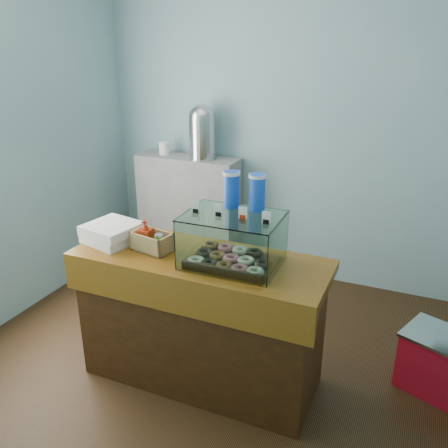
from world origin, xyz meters
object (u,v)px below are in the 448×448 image
at_px(coffee_urn, 202,130).
at_px(red_cooler, 439,363).
at_px(counter, 200,319).
at_px(display_case, 235,236).

distance_m(coffee_urn, red_cooler, 2.70).
relative_size(counter, red_cooler, 2.86).
height_order(counter, coffee_urn, coffee_urn).
distance_m(counter, coffee_urn, 1.95).
xyz_separation_m(display_case, coffee_urn, (-0.96, 1.54, 0.30)).
height_order(display_case, coffee_urn, coffee_urn).
bearing_deg(counter, red_cooler, 18.99).
relative_size(counter, coffee_urn, 3.17).
height_order(coffee_urn, red_cooler, coffee_urn).
xyz_separation_m(counter, red_cooler, (1.46, 0.50, -0.25)).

